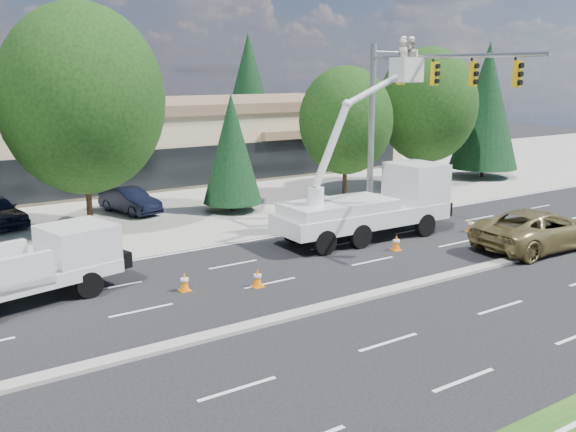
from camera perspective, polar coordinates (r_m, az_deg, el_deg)
ground at (r=21.38m, az=3.05°, el=-8.27°), size 140.00×140.00×0.00m
concrete_apron at (r=38.64m, az=-15.05°, el=0.89°), size 140.00×22.00×0.01m
road_median at (r=21.36m, az=3.05°, el=-8.12°), size 120.00×0.55×0.12m
strip_mall at (r=47.68m, az=-19.21°, el=6.25°), size 50.40×15.40×5.50m
tree_front_d at (r=32.23m, az=-17.84°, el=9.84°), size 7.83×7.83×10.86m
tree_front_e at (r=35.55m, az=-5.02°, el=5.97°), size 3.30×3.30×6.50m
tree_front_f at (r=39.89m, az=5.16°, el=8.45°), size 5.78×5.78×8.03m
tree_front_g at (r=44.58m, az=12.29°, el=9.61°), size 6.68×6.68×9.27m
tree_front_h at (r=49.08m, az=17.22°, el=9.35°), size 4.93×4.93×9.71m
tree_back_c at (r=62.07m, az=-13.20°, el=9.07°), size 3.79×3.79×7.47m
tree_back_d at (r=67.19m, az=-3.52°, el=11.45°), size 5.80×5.80×11.44m
signal_mast at (r=31.89m, az=10.11°, el=9.68°), size 2.76×10.16×9.00m
utility_pickup at (r=23.50m, az=-21.30°, el=-4.68°), size 6.52×3.50×2.37m
bucket_truck at (r=30.22m, az=7.85°, el=1.79°), size 8.74×2.97×9.22m
traffic_cone_b at (r=23.24m, az=-9.18°, el=-5.78°), size 0.40×0.40×0.70m
traffic_cone_c at (r=23.38m, az=-2.72°, el=-5.52°), size 0.40×0.40×0.70m
traffic_cone_d at (r=28.41m, az=9.61°, el=-2.36°), size 0.40×0.40×0.70m
traffic_cone_e at (r=32.47m, az=15.96°, el=-0.77°), size 0.40×0.40×0.70m
minivan at (r=30.23m, az=21.43°, el=-1.10°), size 6.46×3.16×1.77m
parked_car_east at (r=36.36m, az=-13.87°, el=1.33°), size 2.43×4.40×1.37m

